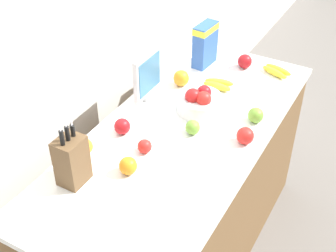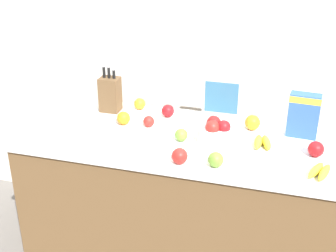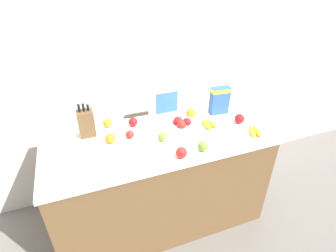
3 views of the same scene
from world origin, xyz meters
TOP-DOWN VIEW (x-y plane):
  - wall_back at (0.00, 0.59)m, footprint 9.00×0.06m
  - counter at (0.00, 0.00)m, footprint 1.78×0.76m
  - knife_block at (-0.52, 0.23)m, footprint 0.12×0.10m
  - small_monitor at (0.17, 0.29)m, footprint 0.23×0.03m
  - cereal_box at (0.64, 0.19)m, footprint 0.17×0.09m
  - fruit_bowl at (0.20, 0.01)m, footprint 0.23×0.23m
  - banana_bunch_left at (0.44, 0.01)m, footprint 0.10×0.17m
  - banana_bunch_right at (0.74, -0.21)m, footprint 0.13×0.18m
  - apple_front at (0.06, -0.29)m, footprint 0.08×0.08m
  - apple_rightmost at (0.24, -0.27)m, footprint 0.08×0.08m
  - apple_middle at (-0.15, 0.24)m, footprint 0.08×0.08m
  - apple_leftmost at (0.71, -0.03)m, footprint 0.08×0.08m
  - apple_by_knife_block at (0.01, -0.05)m, footprint 0.07×0.07m
  - apple_near_bananas at (-0.22, 0.07)m, footprint 0.07×0.07m
  - orange_by_cereal at (0.37, 0.20)m, footprint 0.09×0.09m
  - orange_mid_right at (-0.37, 0.06)m, footprint 0.08×0.08m
  - orange_mid_left at (-0.35, 0.30)m, footprint 0.07×0.07m

SIDE VIEW (x-z plane):
  - counter at x=0.00m, z-range 0.00..0.91m
  - banana_bunch_right at x=0.74m, z-range 0.91..0.95m
  - banana_bunch_left at x=0.44m, z-range 0.91..0.95m
  - apple_near_bananas at x=-0.22m, z-range 0.91..0.97m
  - apple_by_knife_block at x=0.01m, z-range 0.91..0.98m
  - orange_mid_left at x=-0.35m, z-range 0.91..0.98m
  - apple_middle at x=-0.15m, z-range 0.91..0.99m
  - apple_rightmost at x=0.24m, z-range 0.91..0.99m
  - orange_mid_right at x=-0.37m, z-range 0.91..0.99m
  - apple_front at x=0.06m, z-range 0.91..0.99m
  - apple_leftmost at x=0.71m, z-range 0.91..0.99m
  - orange_by_cereal at x=0.37m, z-range 0.91..1.00m
  - fruit_bowl at x=0.20m, z-range 0.89..1.03m
  - knife_block at x=-0.52m, z-range 0.86..1.18m
  - cereal_box at x=0.64m, z-range 0.92..1.17m
  - small_monitor at x=0.17m, z-range 0.92..1.18m
  - wall_back at x=0.00m, z-range 0.00..2.60m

